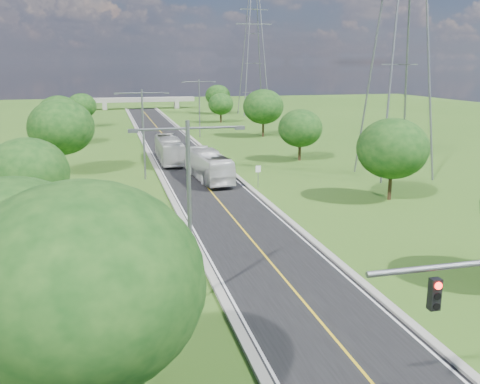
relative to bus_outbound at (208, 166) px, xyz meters
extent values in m
plane|color=#325A19|center=(-0.80, 17.28, -1.68)|extent=(260.00, 260.00, 0.00)
cube|color=black|center=(-0.80, 23.28, -1.65)|extent=(8.00, 150.00, 0.06)
cube|color=gray|center=(-5.05, 23.28, -1.57)|extent=(0.50, 150.00, 0.22)
cube|color=gray|center=(3.45, 23.28, -1.57)|extent=(0.50, 150.00, 0.22)
cube|color=black|center=(-1.00, -43.72, 4.02)|extent=(0.35, 0.28, 1.05)
cylinder|color=#FF140C|center=(-1.00, -43.88, 4.37)|extent=(0.24, 0.06, 0.24)
cylinder|color=slate|center=(4.40, -4.72, -0.48)|extent=(0.08, 0.08, 2.40)
cube|color=white|center=(4.40, -4.75, 0.32)|extent=(0.55, 0.04, 0.70)
cube|color=gray|center=(-10.80, 97.28, -0.68)|extent=(1.20, 3.00, 2.00)
cube|color=gray|center=(9.20, 97.28, -0.68)|extent=(1.20, 3.00, 2.00)
cube|color=gray|center=(-0.80, 97.28, 0.92)|extent=(30.00, 3.00, 1.20)
cylinder|color=slate|center=(-6.80, -30.72, 3.32)|extent=(0.22, 0.22, 10.00)
cylinder|color=slate|center=(-8.20, -30.72, 7.92)|extent=(2.80, 0.12, 0.12)
cylinder|color=slate|center=(-5.40, -30.72, 7.92)|extent=(2.80, 0.12, 0.12)
cube|color=slate|center=(-9.50, -30.72, 7.87)|extent=(0.50, 0.25, 0.18)
cube|color=slate|center=(-4.10, -30.72, 7.87)|extent=(0.50, 0.25, 0.18)
cylinder|color=slate|center=(-6.80, 2.28, 3.32)|extent=(0.22, 0.22, 10.00)
cylinder|color=slate|center=(-8.20, 2.28, 7.92)|extent=(2.80, 0.12, 0.12)
cylinder|color=slate|center=(-5.40, 2.28, 7.92)|extent=(2.80, 0.12, 0.12)
cube|color=slate|center=(-9.50, 2.28, 7.87)|extent=(0.50, 0.25, 0.18)
cube|color=slate|center=(-4.10, 2.28, 7.87)|extent=(0.50, 0.25, 0.18)
cylinder|color=slate|center=(5.20, 35.28, 3.32)|extent=(0.22, 0.22, 10.00)
cylinder|color=slate|center=(3.80, 35.28, 7.92)|extent=(2.80, 0.12, 0.12)
cylinder|color=slate|center=(6.60, 35.28, 7.92)|extent=(2.80, 0.12, 0.12)
cube|color=slate|center=(2.50, 35.28, 7.87)|extent=(0.50, 0.25, 0.18)
cube|color=slate|center=(7.90, 35.28, 7.87)|extent=(0.50, 0.25, 0.18)
cube|color=slate|center=(25.20, 72.28, 20.16)|extent=(9.00, 0.25, 0.25)
cube|color=slate|center=(25.20, 72.28, 23.52)|extent=(7.00, 0.25, 0.25)
cylinder|color=black|center=(-14.80, -34.72, -0.15)|extent=(0.36, 0.36, 3.06)
ellipsoid|color=#0E360F|center=(-14.80, -34.72, 3.59)|extent=(7.14, 7.14, 6.07)
cylinder|color=black|center=(-16.80, -14.72, -0.33)|extent=(0.36, 0.36, 2.70)
ellipsoid|color=#0E360F|center=(-16.80, -14.72, 2.97)|extent=(6.30, 6.30, 5.36)
cylinder|color=black|center=(-15.80, 7.28, -0.06)|extent=(0.36, 0.36, 3.24)
ellipsoid|color=#0E360F|center=(-15.80, 7.28, 3.90)|extent=(7.56, 7.56, 6.43)
cylinder|color=black|center=(-17.80, 31.28, -0.24)|extent=(0.36, 0.36, 2.88)
ellipsoid|color=#0E360F|center=(-17.80, 31.28, 3.28)|extent=(6.72, 6.72, 5.71)
cylinder|color=black|center=(-15.30, 55.28, -0.42)|extent=(0.36, 0.36, 2.52)
ellipsoid|color=#0E360F|center=(-15.30, 55.28, 2.66)|extent=(5.88, 5.88, 5.00)
ellipsoid|color=#0E360F|center=(-11.80, -40.72, 4.21)|extent=(7.98, 7.98, 6.78)
cylinder|color=black|center=(15.20, -12.72, -0.24)|extent=(0.36, 0.36, 2.88)
ellipsoid|color=#0E360F|center=(15.20, -12.72, 3.28)|extent=(6.72, 6.72, 5.71)
cylinder|color=black|center=(14.20, 9.28, -0.42)|extent=(0.36, 0.36, 2.52)
ellipsoid|color=#0E360F|center=(14.20, 9.28, 2.66)|extent=(5.88, 5.88, 5.00)
cylinder|color=black|center=(16.20, 33.28, -0.15)|extent=(0.36, 0.36, 3.06)
ellipsoid|color=#0E360F|center=(16.20, 33.28, 3.59)|extent=(7.14, 7.14, 6.07)
cylinder|color=black|center=(13.70, 57.28, -0.51)|extent=(0.36, 0.36, 2.34)
ellipsoid|color=#0E360F|center=(13.70, 57.28, 2.35)|extent=(5.46, 5.46, 4.64)
cylinder|color=black|center=(17.20, 77.28, -0.33)|extent=(0.36, 0.36, 2.70)
ellipsoid|color=#0E360F|center=(17.20, 77.28, 2.97)|extent=(6.30, 6.30, 5.36)
imported|color=silver|center=(0.00, 0.00, 0.00)|extent=(3.59, 11.79, 3.24)
imported|color=beige|center=(-2.87, 12.27, 0.01)|extent=(2.82, 11.71, 3.26)
camera|label=1|loc=(-10.77, -57.38, 11.14)|focal=40.00mm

